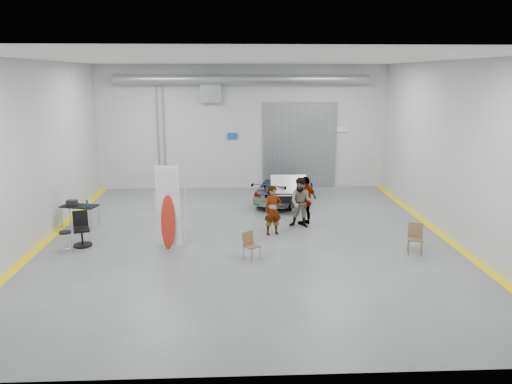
{
  "coord_description": "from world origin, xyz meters",
  "views": [
    {
      "loc": [
        -0.46,
        -16.32,
        5.53
      ],
      "look_at": [
        0.32,
        0.68,
        1.5
      ],
      "focal_mm": 35.0,
      "sensor_mm": 36.0,
      "label": 1
    }
  ],
  "objects_px": {
    "sedan_car": "(284,188)",
    "folding_chair_far": "(415,245)",
    "office_chair": "(82,231)",
    "person_a": "(273,210)",
    "folding_chair_near": "(252,251)",
    "person_c": "(306,200)",
    "shop_stool": "(66,243)",
    "person_b": "(302,203)",
    "work_table": "(77,206)",
    "surfboard_display": "(170,214)"
  },
  "relations": [
    {
      "from": "surfboard_display",
      "to": "shop_stool",
      "type": "xyz_separation_m",
      "value": [
        -3.22,
        -0.43,
        -0.8
      ]
    },
    {
      "from": "surfboard_display",
      "to": "folding_chair_far",
      "type": "bearing_deg",
      "value": 8.66
    },
    {
      "from": "person_c",
      "to": "person_a",
      "type": "bearing_deg",
      "value": 1.52
    },
    {
      "from": "folding_chair_near",
      "to": "work_table",
      "type": "height_order",
      "value": "work_table"
    },
    {
      "from": "person_b",
      "to": "surfboard_display",
      "type": "relative_size",
      "value": 0.65
    },
    {
      "from": "folding_chair_near",
      "to": "shop_stool",
      "type": "xyz_separation_m",
      "value": [
        -5.8,
        0.73,
        0.11
      ]
    },
    {
      "from": "sedan_car",
      "to": "folding_chair_far",
      "type": "distance_m",
      "value": 7.63
    },
    {
      "from": "person_a",
      "to": "surfboard_display",
      "type": "distance_m",
      "value": 3.67
    },
    {
      "from": "surfboard_display",
      "to": "office_chair",
      "type": "relative_size",
      "value": 2.54
    },
    {
      "from": "person_b",
      "to": "person_c",
      "type": "distance_m",
      "value": 0.41
    },
    {
      "from": "surfboard_display",
      "to": "work_table",
      "type": "bearing_deg",
      "value": 161.31
    },
    {
      "from": "folding_chair_near",
      "to": "folding_chair_far",
      "type": "height_order",
      "value": "folding_chair_far"
    },
    {
      "from": "person_c",
      "to": "shop_stool",
      "type": "distance_m",
      "value": 8.49
    },
    {
      "from": "folding_chair_far",
      "to": "shop_stool",
      "type": "xyz_separation_m",
      "value": [
        -10.95,
        0.46,
        0.07
      ]
    },
    {
      "from": "sedan_car",
      "to": "folding_chair_far",
      "type": "height_order",
      "value": "sedan_car"
    },
    {
      "from": "person_b",
      "to": "office_chair",
      "type": "bearing_deg",
      "value": -149.77
    },
    {
      "from": "folding_chair_far",
      "to": "work_table",
      "type": "bearing_deg",
      "value": 179.44
    },
    {
      "from": "person_c",
      "to": "folding_chair_near",
      "type": "distance_m",
      "value": 4.27
    },
    {
      "from": "person_a",
      "to": "person_c",
      "type": "xyz_separation_m",
      "value": [
        1.33,
        1.17,
        0.04
      ]
    },
    {
      "from": "person_a",
      "to": "person_c",
      "type": "distance_m",
      "value": 1.77
    },
    {
      "from": "person_c",
      "to": "sedan_car",
      "type": "bearing_deg",
      "value": -122.25
    },
    {
      "from": "folding_chair_near",
      "to": "office_chair",
      "type": "bearing_deg",
      "value": 125.51
    },
    {
      "from": "person_a",
      "to": "folding_chair_far",
      "type": "relative_size",
      "value": 1.82
    },
    {
      "from": "folding_chair_near",
      "to": "shop_stool",
      "type": "distance_m",
      "value": 5.85
    },
    {
      "from": "person_b",
      "to": "folding_chair_far",
      "type": "distance_m",
      "value": 4.43
    },
    {
      "from": "folding_chair_near",
      "to": "person_a",
      "type": "bearing_deg",
      "value": 32.4
    },
    {
      "from": "sedan_car",
      "to": "office_chair",
      "type": "relative_size",
      "value": 3.72
    },
    {
      "from": "sedan_car",
      "to": "person_c",
      "type": "height_order",
      "value": "person_c"
    },
    {
      "from": "person_b",
      "to": "folding_chair_far",
      "type": "xyz_separation_m",
      "value": [
        3.19,
        -3.0,
        -0.63
      ]
    },
    {
      "from": "work_table",
      "to": "person_b",
      "type": "bearing_deg",
      "value": -2.66
    },
    {
      "from": "folding_chair_far",
      "to": "work_table",
      "type": "xyz_separation_m",
      "value": [
        -11.43,
        3.38,
        0.52
      ]
    },
    {
      "from": "sedan_car",
      "to": "office_chair",
      "type": "xyz_separation_m",
      "value": [
        -7.23,
        -5.51,
        -0.11
      ]
    },
    {
      "from": "shop_stool",
      "to": "surfboard_display",
      "type": "bearing_deg",
      "value": 7.6
    },
    {
      "from": "person_c",
      "to": "surfboard_display",
      "type": "distance_m",
      "value": 5.35
    },
    {
      "from": "office_chair",
      "to": "folding_chair_far",
      "type": "bearing_deg",
      "value": -26.23
    },
    {
      "from": "folding_chair_near",
      "to": "work_table",
      "type": "distance_m",
      "value": 7.29
    },
    {
      "from": "person_c",
      "to": "folding_chair_far",
      "type": "xyz_separation_m",
      "value": [
        2.98,
        -3.35,
        -0.62
      ]
    },
    {
      "from": "office_chair",
      "to": "person_b",
      "type": "bearing_deg",
      "value": -6.46
    },
    {
      "from": "person_a",
      "to": "folding_chair_near",
      "type": "height_order",
      "value": "person_a"
    },
    {
      "from": "person_b",
      "to": "work_table",
      "type": "height_order",
      "value": "person_b"
    },
    {
      "from": "office_chair",
      "to": "person_a",
      "type": "bearing_deg",
      "value": -11.34
    },
    {
      "from": "folding_chair_far",
      "to": "shop_stool",
      "type": "bearing_deg",
      "value": -166.5
    },
    {
      "from": "shop_stool",
      "to": "folding_chair_near",
      "type": "bearing_deg",
      "value": -7.17
    },
    {
      "from": "folding_chair_far",
      "to": "folding_chair_near",
      "type": "bearing_deg",
      "value": -161.1
    },
    {
      "from": "person_a",
      "to": "office_chair",
      "type": "xyz_separation_m",
      "value": [
        -6.36,
        -0.9,
        -0.38
      ]
    },
    {
      "from": "person_c",
      "to": "folding_chair_far",
      "type": "distance_m",
      "value": 4.53
    },
    {
      "from": "surfboard_display",
      "to": "office_chair",
      "type": "distance_m",
      "value": 3.04
    },
    {
      "from": "folding_chair_far",
      "to": "office_chair",
      "type": "xyz_separation_m",
      "value": [
        -10.67,
        1.28,
        0.2
      ]
    },
    {
      "from": "person_b",
      "to": "person_c",
      "type": "height_order",
      "value": "person_b"
    },
    {
      "from": "sedan_car",
      "to": "folding_chair_far",
      "type": "xyz_separation_m",
      "value": [
        3.44,
        -6.8,
        -0.31
      ]
    }
  ]
}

